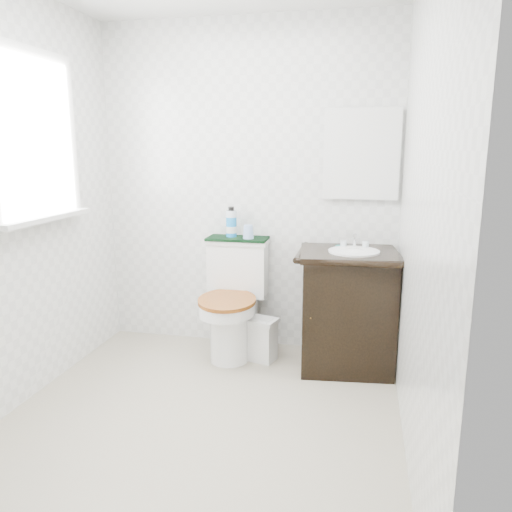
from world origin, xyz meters
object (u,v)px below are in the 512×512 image
at_px(vanity, 347,307).
at_px(cup, 248,232).
at_px(toilet, 234,306).
at_px(trash_bin, 261,339).
at_px(mouthwash_bottle, 231,223).

height_order(vanity, cup, cup).
bearing_deg(toilet, cup, 45.32).
distance_m(vanity, cup, 0.88).
relative_size(toilet, cup, 8.37).
bearing_deg(toilet, trash_bin, -20.43).
xyz_separation_m(toilet, trash_bin, (0.22, -0.08, -0.21)).
relative_size(mouthwash_bottle, cup, 2.23).
bearing_deg(trash_bin, vanity, 1.97).
height_order(trash_bin, mouthwash_bottle, mouthwash_bottle).
bearing_deg(trash_bin, toilet, 159.57).
bearing_deg(cup, vanity, -11.84).
distance_m(toilet, trash_bin, 0.32).
relative_size(vanity, mouthwash_bottle, 4.15).
xyz_separation_m(vanity, mouthwash_bottle, (-0.87, 0.20, 0.52)).
distance_m(toilet, mouthwash_bottle, 0.61).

